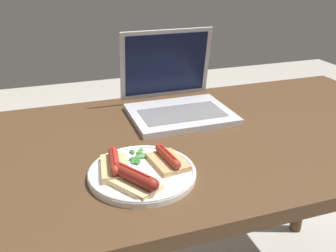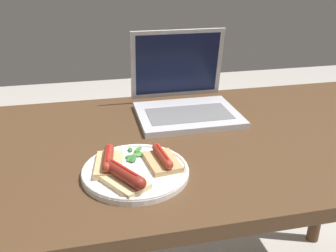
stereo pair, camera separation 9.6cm
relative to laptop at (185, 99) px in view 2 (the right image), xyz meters
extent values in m
cube|color=#4C331E|center=(-0.01, -0.18, -0.06)|extent=(1.49, 0.74, 0.04)
cylinder|color=#4C331E|center=(0.65, 0.11, -0.43)|extent=(0.05, 0.05, 0.69)
cube|color=#B7B7BC|center=(0.00, -0.04, -0.04)|extent=(0.31, 0.25, 0.02)
cube|color=slate|center=(0.00, -0.06, -0.03)|extent=(0.25, 0.14, 0.00)
cube|color=#B7B7BC|center=(0.00, 0.10, 0.09)|extent=(0.31, 0.04, 0.23)
cube|color=#0C1433|center=(0.00, 0.10, 0.09)|extent=(0.28, 0.03, 0.20)
cylinder|color=white|center=(-0.21, -0.34, -0.04)|extent=(0.25, 0.25, 0.01)
torus|color=white|center=(-0.21, -0.34, -0.03)|extent=(0.24, 0.24, 0.01)
cube|color=tan|center=(-0.14, -0.33, -0.03)|extent=(0.08, 0.11, 0.01)
cylinder|color=maroon|center=(-0.14, -0.33, -0.01)|extent=(0.03, 0.09, 0.02)
sphere|color=maroon|center=(-0.15, -0.29, -0.01)|extent=(0.02, 0.02, 0.02)
sphere|color=maroon|center=(-0.14, -0.38, -0.01)|extent=(0.02, 0.02, 0.02)
cylinder|color=red|center=(-0.14, -0.33, 0.00)|extent=(0.01, 0.08, 0.01)
cube|color=#D6B784|center=(-0.24, -0.40, -0.03)|extent=(0.11, 0.12, 0.01)
cylinder|color=maroon|center=(-0.24, -0.40, -0.01)|extent=(0.08, 0.10, 0.03)
sphere|color=maroon|center=(-0.21, -0.44, -0.01)|extent=(0.03, 0.03, 0.03)
sphere|color=maroon|center=(-0.26, -0.35, -0.01)|extent=(0.03, 0.03, 0.03)
cylinder|color=red|center=(-0.24, -0.40, 0.01)|extent=(0.05, 0.08, 0.01)
cube|color=tan|center=(-0.26, -0.32, -0.02)|extent=(0.07, 0.12, 0.02)
cylinder|color=maroon|center=(-0.26, -0.32, 0.00)|extent=(0.03, 0.09, 0.02)
sphere|color=maroon|center=(-0.27, -0.37, 0.00)|extent=(0.02, 0.02, 0.02)
sphere|color=maroon|center=(-0.26, -0.28, 0.00)|extent=(0.02, 0.02, 0.02)
cylinder|color=red|center=(-0.26, -0.32, 0.01)|extent=(0.02, 0.08, 0.01)
ellipsoid|color=#2D662D|center=(-0.21, -0.25, -0.03)|extent=(0.01, 0.02, 0.01)
ellipsoid|color=#387A33|center=(-0.21, -0.29, -0.03)|extent=(0.03, 0.03, 0.01)
ellipsoid|color=#709E4C|center=(-0.18, -0.28, -0.03)|extent=(0.02, 0.03, 0.01)
ellipsoid|color=#2D662D|center=(-0.19, -0.26, -0.03)|extent=(0.02, 0.02, 0.01)
ellipsoid|color=#4C8E3D|center=(-0.19, -0.28, -0.03)|extent=(0.03, 0.02, 0.01)
ellipsoid|color=#387A33|center=(-0.18, -0.25, -0.03)|extent=(0.02, 0.02, 0.01)
ellipsoid|color=#2D662D|center=(-0.21, -0.29, -0.03)|extent=(0.03, 0.02, 0.01)
ellipsoid|color=#709E4C|center=(-0.19, -0.25, -0.03)|extent=(0.01, 0.02, 0.00)
ellipsoid|color=#2D662D|center=(-0.21, -0.30, -0.03)|extent=(0.02, 0.03, 0.01)
camera|label=1|loc=(-0.39, -1.05, 0.41)|focal=40.00mm
camera|label=2|loc=(-0.29, -1.08, 0.41)|focal=40.00mm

